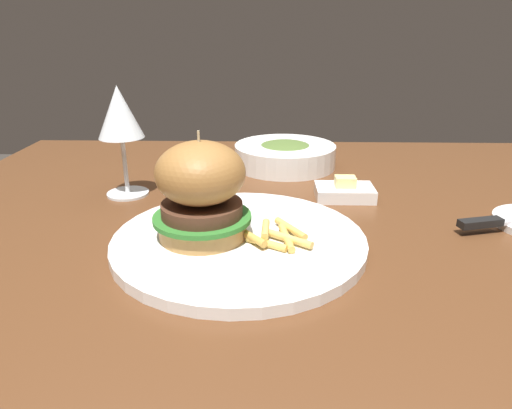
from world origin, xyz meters
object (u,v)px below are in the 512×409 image
(burger_sandwich, at_px, (201,191))
(table_knife, at_px, (511,220))
(main_plate, at_px, (239,241))
(soup_bowl, at_px, (285,155))
(butter_dish, at_px, (345,191))
(wine_glass, at_px, (120,116))

(burger_sandwich, bearing_deg, table_knife, 8.31)
(main_plate, xyz_separation_m, table_knife, (0.36, 0.06, 0.01))
(main_plate, distance_m, soup_bowl, 0.36)
(burger_sandwich, height_order, table_knife, burger_sandwich)
(burger_sandwich, relative_size, butter_dish, 1.45)
(main_plate, height_order, burger_sandwich, burger_sandwich)
(main_plate, relative_size, soup_bowl, 1.61)
(burger_sandwich, distance_m, wine_glass, 0.24)
(burger_sandwich, distance_m, table_knife, 0.41)
(wine_glass, relative_size, table_knife, 0.92)
(table_knife, bearing_deg, soup_bowl, 135.09)
(wine_glass, height_order, butter_dish, wine_glass)
(butter_dish, xyz_separation_m, soup_bowl, (-0.09, 0.18, 0.01))
(burger_sandwich, xyz_separation_m, table_knife, (0.40, 0.06, -0.06))
(main_plate, height_order, butter_dish, butter_dish)
(wine_glass, bearing_deg, soup_bowl, 32.78)
(wine_glass, bearing_deg, butter_dish, -1.42)
(burger_sandwich, xyz_separation_m, soup_bowl, (0.11, 0.35, -0.05))
(burger_sandwich, height_order, soup_bowl, burger_sandwich)
(wine_glass, height_order, soup_bowl, wine_glass)
(main_plate, relative_size, wine_glass, 1.80)
(table_knife, height_order, butter_dish, butter_dish)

